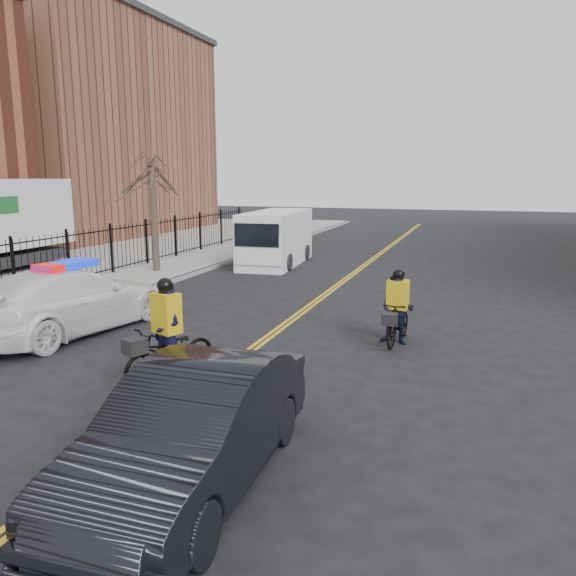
# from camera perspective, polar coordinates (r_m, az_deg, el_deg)

# --- Properties ---
(ground) EXTENTS (120.00, 120.00, 0.00)m
(ground) POSITION_cam_1_polar(r_m,az_deg,el_deg) (11.47, -7.22, -8.81)
(ground) COLOR black
(ground) RESTS_ON ground
(center_line_left) EXTENTS (0.10, 60.00, 0.01)m
(center_line_left) POSITION_cam_1_polar(r_m,az_deg,el_deg) (18.72, 3.36, -0.81)
(center_line_left) COLOR gold
(center_line_left) RESTS_ON ground
(center_line_right) EXTENTS (0.10, 60.00, 0.01)m
(center_line_right) POSITION_cam_1_polar(r_m,az_deg,el_deg) (18.68, 3.83, -0.84)
(center_line_right) COLOR gold
(center_line_right) RESTS_ON ground
(sidewalk) EXTENTS (3.00, 60.00, 0.15)m
(sidewalk) POSITION_cam_1_polar(r_m,az_deg,el_deg) (21.85, -15.72, 0.72)
(sidewalk) COLOR gray
(sidewalk) RESTS_ON ground
(curb) EXTENTS (0.20, 60.00, 0.15)m
(curb) POSITION_cam_1_polar(r_m,az_deg,el_deg) (21.05, -12.35, 0.49)
(curb) COLOR gray
(curb) RESTS_ON ground
(iron_fence) EXTENTS (0.12, 28.00, 2.00)m
(iron_fence) POSITION_cam_1_polar(r_m,az_deg,el_deg) (22.59, -18.99, 3.24)
(iron_fence) COLOR black
(iron_fence) RESTS_ON ground
(warehouse_far) EXTENTS (14.00, 18.00, 14.00)m
(warehouse_far) POSITION_cam_1_polar(r_m,az_deg,el_deg) (43.76, -21.31, 14.58)
(warehouse_far) COLOR brown
(warehouse_far) RESTS_ON ground
(street_tree) EXTENTS (3.20, 3.20, 4.80)m
(street_tree) POSITION_cam_1_polar(r_m,az_deg,el_deg) (23.24, -13.56, 10.03)
(street_tree) COLOR #382921
(street_tree) RESTS_ON sidewalk
(police_cruiser) EXTENTS (3.08, 5.98, 1.82)m
(police_cruiser) POSITION_cam_1_polar(r_m,az_deg,el_deg) (15.26, -21.35, -1.16)
(police_cruiser) COLOR white
(police_cruiser) RESTS_ON ground
(dark_sedan) EXTENTS (1.85, 4.82, 1.57)m
(dark_sedan) POSITION_cam_1_polar(r_m,az_deg,el_deg) (7.41, -9.58, -13.96)
(dark_sedan) COLOR black
(dark_sedan) RESTS_ON ground
(cargo_van) EXTENTS (2.51, 5.81, 2.38)m
(cargo_van) POSITION_cam_1_polar(r_m,az_deg,el_deg) (25.22, -1.32, 5.00)
(cargo_van) COLOR white
(cargo_van) RESTS_ON ground
(cyclist_near) EXTENTS (1.48, 2.19, 2.03)m
(cyclist_near) POSITION_cam_1_polar(r_m,az_deg,el_deg) (11.20, -12.16, -5.66)
(cyclist_near) COLOR black
(cyclist_near) RESTS_ON ground
(cyclist_far) EXTENTS (0.88, 1.84, 1.81)m
(cyclist_far) POSITION_cam_1_polar(r_m,az_deg,el_deg) (13.52, 11.01, -2.66)
(cyclist_far) COLOR black
(cyclist_far) RESTS_ON ground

